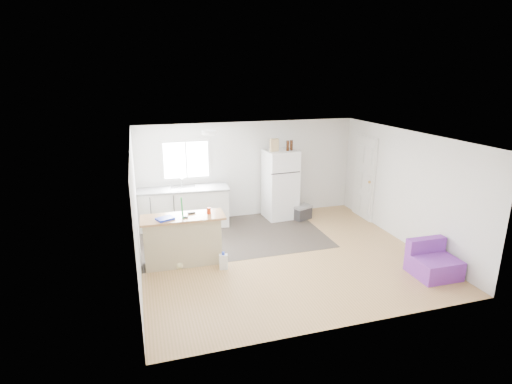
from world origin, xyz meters
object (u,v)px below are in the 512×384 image
bottle_left (288,146)px  bottle_right (291,145)px  cooler (302,212)px  red_cup (209,211)px  peninsula (183,240)px  kitchen_cabinets (184,207)px  mop (180,256)px  cleaner_jug (223,262)px  blue_tray (165,219)px  refrigerator (280,184)px  cardboard_box (274,145)px  purple_seat (433,263)px

bottle_left → bottle_right: same height
cooler → red_cup: bearing=-170.7°
peninsula → cooler: (3.14, 1.60, -0.30)m
kitchen_cabinets → mop: size_ratio=1.54×
cleaner_jug → blue_tray: (-0.99, 0.38, 0.82)m
refrigerator → bottle_left: (0.14, -0.08, 0.98)m
refrigerator → cardboard_box: bearing=-173.5°
peninsula → cardboard_box: 3.40m
peninsula → bottle_right: bottle_right is taller
peninsula → kitchen_cabinets: bearing=83.9°
cardboard_box → bottle_right: (0.44, -0.01, -0.03)m
cleaner_jug → refrigerator: bearing=59.5°
refrigerator → cleaner_jug: 3.17m
red_cup → peninsula: bearing=-180.0°
peninsula → red_cup: 0.74m
kitchen_cabinets → purple_seat: bearing=-37.8°
refrigerator → red_cup: bearing=-142.8°
mop → bottle_right: 3.96m
mop → red_cup: (0.59, 0.17, 0.79)m
peninsula → bottle_left: size_ratio=6.28×
cooler → red_cup: size_ratio=4.59×
peninsula → bottle_left: bearing=34.5°
bottle_right → blue_tray: bearing=-148.8°
refrigerator → bottle_right: bottle_right is taller
cooler → peninsula: bearing=-175.1°
bottle_right → cooler: bearing=-48.4°
kitchen_cabinets → bottle_left: bottle_left is taller
blue_tray → cardboard_box: 3.52m
purple_seat → bottle_left: bearing=113.3°
purple_seat → bottle_left: bottle_left is taller
cardboard_box → bottle_left: bearing=-7.7°
cooler → purple_seat: 3.54m
purple_seat → blue_tray: size_ratio=2.56×
peninsula → cardboard_box: bearing=38.5°
refrigerator → cardboard_box: cardboard_box is taller
cardboard_box → peninsula: bearing=-143.0°
refrigerator → purple_seat: 4.05m
cardboard_box → blue_tray: bearing=-144.9°
kitchen_cabinets → refrigerator: refrigerator is taller
kitchen_cabinets → blue_tray: size_ratio=7.23×
blue_tray → bottle_left: (3.11, 1.91, 0.87)m
cleaner_jug → cardboard_box: bearing=61.8°
cardboard_box → bottle_left: size_ratio=1.20×
mop → red_cup: bearing=27.5°
peninsula → bottle_right: size_ratio=6.28×
bottle_left → refrigerator: bearing=150.9°
purple_seat → cooler: bearing=109.7°
cardboard_box → bottle_right: 0.44m
purple_seat → cardboard_box: (-1.80, 3.62, 1.64)m
peninsula → bottle_left: 3.61m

